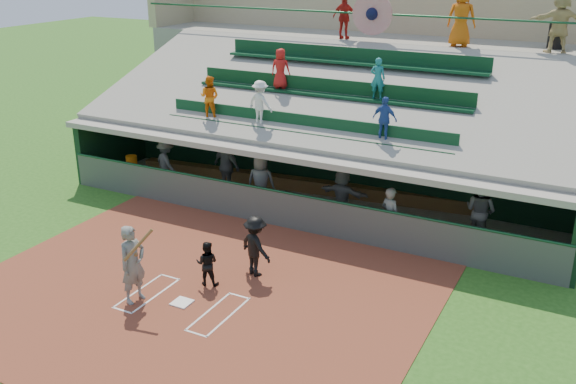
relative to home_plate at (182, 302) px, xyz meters
The scene contains 23 objects.
ground 0.04m from the home_plate, ahead, with size 100.00×100.00×0.00m, color #275819.
dirt_slab 0.50m from the home_plate, 90.00° to the left, with size 11.00×9.00×0.02m, color brown.
home_plate is the anchor object (origin of this frame).
batters_box_chalk 0.01m from the home_plate, ahead, with size 2.65×1.85×0.01m.
dugout_floor 6.75m from the home_plate, 90.00° to the left, with size 16.00×3.50×0.04m, color gray.
concourse_slab 13.69m from the home_plate, 90.00° to the left, with size 20.00×3.00×4.60m, color gray.
grandstand 10.74m from the home_plate, 90.04° to the left, with size 20.40×10.40×7.80m.
batter_at_plate 1.46m from the home_plate, 159.63° to the right, with size 0.91×0.80×1.95m.
catcher 1.18m from the home_plate, 88.49° to the left, with size 0.56×0.43×1.14m, color black.
home_umpire 2.33m from the home_plate, 67.99° to the left, with size 1.02×0.59×1.58m, color black.
dugout_bench 8.07m from the home_plate, 88.93° to the left, with size 14.06×0.42×0.42m, color brown.
white_table 8.64m from the home_plate, 136.90° to the left, with size 0.73×0.55×0.64m, color silver.
water_cooler 8.66m from the home_plate, 137.48° to the left, with size 0.39×0.39×0.39m, color orange.
dugout_player_a 8.10m from the home_plate, 129.66° to the left, with size 1.07×0.62×1.66m, color #585B56.
dugout_player_b 7.17m from the home_plate, 113.70° to the left, with size 1.16×0.48×1.98m, color #585B56.
dugout_player_c 6.02m from the home_plate, 101.36° to the left, with size 0.90×0.58×1.84m, color #565853.
dugout_player_d 6.38m from the home_plate, 76.77° to the left, with size 1.54×0.49×1.66m, color #5B5D58.
dugout_player_e 6.25m from the home_plate, 58.31° to the left, with size 0.61×0.40×1.68m, color #5C5E59.
dugout_player_f 8.55m from the home_plate, 50.23° to the left, with size 0.92×0.72×1.90m, color #60625C.
trash_bin 15.53m from the home_plate, 65.35° to the left, with size 0.56×0.56×0.85m, color black.
concourse_staff_a 13.49m from the home_plate, 95.60° to the left, with size 0.94×0.39×1.60m, color #AE1A13.
concourse_staff_b 13.90m from the home_plate, 75.92° to the left, with size 0.97×0.63×1.99m, color #C6570B.
concourse_staff_c 14.98m from the home_plate, 63.33° to the left, with size 1.81×0.58×1.95m, color tan.
Camera 1 is at (8.25, -10.50, 7.82)m, focal length 40.00 mm.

